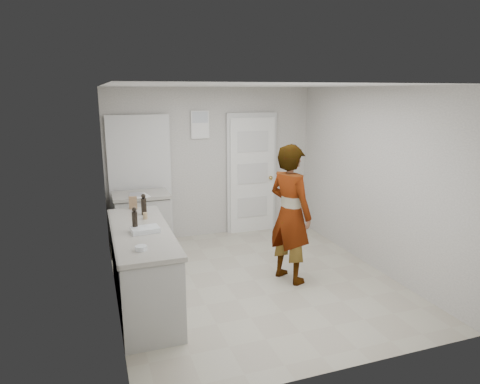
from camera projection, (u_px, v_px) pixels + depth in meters
name	position (u px, v px, depth m)	size (l,w,h in m)	color
ground	(254.00, 280.00, 5.65)	(4.00, 4.00, 0.00)	#ADA591
room_shell	(203.00, 177.00, 7.15)	(4.00, 4.00, 4.00)	#A39F99
main_counter	(143.00, 271.00, 4.91)	(0.64, 1.96, 0.93)	#B1B1AC
side_counter	(142.00, 225.00, 6.58)	(0.84, 0.61, 0.93)	#B1B1AC
person	(290.00, 214.00, 5.48)	(0.66, 0.43, 1.80)	silver
cake_mix_box	(133.00, 203.00, 5.60)	(0.10, 0.05, 0.17)	#875E43
spice_jar	(145.00, 216.00, 5.17)	(0.05, 0.05, 0.08)	tan
oil_cruet_a	(144.00, 205.00, 5.34)	(0.07, 0.07, 0.27)	black
oil_cruet_b	(135.00, 220.00, 4.71)	(0.06, 0.06, 0.27)	black
baking_dish	(145.00, 230.00, 4.70)	(0.32, 0.24, 0.05)	silver
egg_bowl	(141.00, 248.00, 4.16)	(0.12, 0.12, 0.04)	silver
papers	(141.00, 196.00, 6.31)	(0.23, 0.29, 0.01)	white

